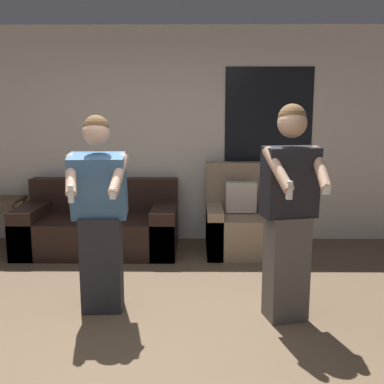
{
  "coord_description": "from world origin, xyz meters",
  "views": [
    {
      "loc": [
        0.39,
        -2.79,
        1.63
      ],
      "look_at": [
        0.36,
        0.7,
        1.02
      ],
      "focal_mm": 42.0,
      "sensor_mm": 36.0,
      "label": 1
    }
  ],
  "objects_px": {
    "couch": "(100,227)",
    "armchair": "(241,223)",
    "person_right": "(289,213)",
    "side_table": "(0,205)",
    "person_left": "(100,216)"
  },
  "relations": [
    {
      "from": "armchair",
      "to": "person_left",
      "type": "relative_size",
      "value": 0.64
    },
    {
      "from": "couch",
      "to": "person_left",
      "type": "height_order",
      "value": "person_left"
    },
    {
      "from": "armchair",
      "to": "person_left",
      "type": "xyz_separation_m",
      "value": [
        -1.31,
        -1.7,
        0.48
      ]
    },
    {
      "from": "armchair",
      "to": "person_right",
      "type": "bearing_deg",
      "value": -84.22
    },
    {
      "from": "person_left",
      "to": "armchair",
      "type": "bearing_deg",
      "value": 52.36
    },
    {
      "from": "person_left",
      "to": "couch",
      "type": "bearing_deg",
      "value": 102.33
    },
    {
      "from": "armchair",
      "to": "person_left",
      "type": "height_order",
      "value": "person_left"
    },
    {
      "from": "armchair",
      "to": "side_table",
      "type": "xyz_separation_m",
      "value": [
        -2.99,
        0.25,
        0.16
      ]
    },
    {
      "from": "side_table",
      "to": "person_right",
      "type": "bearing_deg",
      "value": -33.28
    },
    {
      "from": "couch",
      "to": "person_right",
      "type": "bearing_deg",
      "value": -44.52
    },
    {
      "from": "couch",
      "to": "person_right",
      "type": "xyz_separation_m",
      "value": [
        1.87,
        -1.84,
        0.59
      ]
    },
    {
      "from": "side_table",
      "to": "person_right",
      "type": "relative_size",
      "value": 0.43
    },
    {
      "from": "couch",
      "to": "armchair",
      "type": "relative_size",
      "value": 1.78
    },
    {
      "from": "couch",
      "to": "person_left",
      "type": "xyz_separation_m",
      "value": [
        0.37,
        -1.71,
        0.53
      ]
    },
    {
      "from": "couch",
      "to": "person_left",
      "type": "relative_size",
      "value": 1.14
    }
  ]
}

